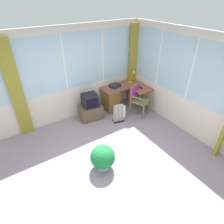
{
  "coord_description": "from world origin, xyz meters",
  "views": [
    {
      "loc": [
        -1.55,
        -2.49,
        3.22
      ],
      "look_at": [
        0.55,
        0.72,
        0.72
      ],
      "focal_mm": 30.02,
      "sensor_mm": 36.0,
      "label": 1
    }
  ],
  "objects_px": {
    "tv_remote": "(140,87)",
    "tv_on_stand": "(91,108)",
    "desk_lamp": "(134,75)",
    "potted_plant": "(103,157)",
    "desk": "(113,98)",
    "space_heater": "(119,113)",
    "wooden_armchair": "(137,96)",
    "paper_tray": "(115,86)"
  },
  "relations": [
    {
      "from": "desk",
      "to": "wooden_armchair",
      "type": "bearing_deg",
      "value": -49.12
    },
    {
      "from": "paper_tray",
      "to": "space_heater",
      "type": "height_order",
      "value": "paper_tray"
    },
    {
      "from": "desk_lamp",
      "to": "paper_tray",
      "type": "distance_m",
      "value": 0.73
    },
    {
      "from": "desk_lamp",
      "to": "tv_remote",
      "type": "distance_m",
      "value": 0.51
    },
    {
      "from": "desk",
      "to": "tv_remote",
      "type": "bearing_deg",
      "value": -29.2
    },
    {
      "from": "desk_lamp",
      "to": "potted_plant",
      "type": "xyz_separation_m",
      "value": [
        -2.31,
        -1.91,
        -0.68
      ]
    },
    {
      "from": "wooden_armchair",
      "to": "tv_on_stand",
      "type": "bearing_deg",
      "value": 159.47
    },
    {
      "from": "paper_tray",
      "to": "potted_plant",
      "type": "xyz_separation_m",
      "value": [
        -1.61,
        -1.94,
        -0.47
      ]
    },
    {
      "from": "desk_lamp",
      "to": "paper_tray",
      "type": "bearing_deg",
      "value": 177.69
    },
    {
      "from": "paper_tray",
      "to": "space_heater",
      "type": "bearing_deg",
      "value": -114.15
    },
    {
      "from": "wooden_armchair",
      "to": "desk_lamp",
      "type": "bearing_deg",
      "value": 62.19
    },
    {
      "from": "tv_remote",
      "to": "tv_on_stand",
      "type": "bearing_deg",
      "value": 157.5
    },
    {
      "from": "tv_on_stand",
      "to": "space_heater",
      "type": "distance_m",
      "value": 0.86
    },
    {
      "from": "tv_remote",
      "to": "wooden_armchair",
      "type": "distance_m",
      "value": 0.32
    },
    {
      "from": "paper_tray",
      "to": "wooden_armchair",
      "type": "bearing_deg",
      "value": -59.03
    },
    {
      "from": "desk",
      "to": "space_heater",
      "type": "relative_size",
      "value": 2.42
    },
    {
      "from": "tv_on_stand",
      "to": "space_heater",
      "type": "bearing_deg",
      "value": -43.71
    },
    {
      "from": "desk",
      "to": "tv_remote",
      "type": "relative_size",
      "value": 8.79
    },
    {
      "from": "paper_tray",
      "to": "wooden_armchair",
      "type": "xyz_separation_m",
      "value": [
        0.38,
        -0.63,
        -0.18
      ]
    },
    {
      "from": "desk",
      "to": "wooden_armchair",
      "type": "height_order",
      "value": "wooden_armchair"
    },
    {
      "from": "wooden_armchair",
      "to": "potted_plant",
      "type": "bearing_deg",
      "value": -146.69
    },
    {
      "from": "paper_tray",
      "to": "space_heater",
      "type": "xyz_separation_m",
      "value": [
        -0.33,
        -0.73,
        -0.49
      ]
    },
    {
      "from": "potted_plant",
      "to": "desk_lamp",
      "type": "bearing_deg",
      "value": 39.64
    },
    {
      "from": "tv_on_stand",
      "to": "potted_plant",
      "type": "height_order",
      "value": "tv_on_stand"
    },
    {
      "from": "tv_remote",
      "to": "tv_on_stand",
      "type": "height_order",
      "value": "tv_on_stand"
    },
    {
      "from": "tv_remote",
      "to": "paper_tray",
      "type": "xyz_separation_m",
      "value": [
        -0.61,
        0.47,
        0.03
      ]
    },
    {
      "from": "space_heater",
      "to": "desk_lamp",
      "type": "bearing_deg",
      "value": 34.3
    },
    {
      "from": "desk",
      "to": "potted_plant",
      "type": "xyz_separation_m",
      "value": [
        -1.5,
        -1.88,
        -0.1
      ]
    },
    {
      "from": "tv_on_stand",
      "to": "wooden_armchair",
      "type": "bearing_deg",
      "value": -20.53
    },
    {
      "from": "desk_lamp",
      "to": "tv_remote",
      "type": "relative_size",
      "value": 2.58
    },
    {
      "from": "desk",
      "to": "desk_lamp",
      "type": "distance_m",
      "value": 1.0
    },
    {
      "from": "desk",
      "to": "wooden_armchair",
      "type": "xyz_separation_m",
      "value": [
        0.49,
        -0.57,
        0.19
      ]
    },
    {
      "from": "tv_on_stand",
      "to": "tv_remote",
      "type": "bearing_deg",
      "value": -12.05
    },
    {
      "from": "desk",
      "to": "desk_lamp",
      "type": "relative_size",
      "value": 3.41
    },
    {
      "from": "paper_tray",
      "to": "wooden_armchair",
      "type": "distance_m",
      "value": 0.76
    },
    {
      "from": "space_heater",
      "to": "tv_on_stand",
      "type": "bearing_deg",
      "value": 136.29
    },
    {
      "from": "desk",
      "to": "potted_plant",
      "type": "relative_size",
      "value": 2.3
    },
    {
      "from": "desk_lamp",
      "to": "potted_plant",
      "type": "height_order",
      "value": "desk_lamp"
    },
    {
      "from": "paper_tray",
      "to": "tv_on_stand",
      "type": "xyz_separation_m",
      "value": [
        -0.94,
        -0.14,
        -0.42
      ]
    },
    {
      "from": "tv_on_stand",
      "to": "space_heater",
      "type": "relative_size",
      "value": 1.45
    },
    {
      "from": "desk",
      "to": "wooden_armchair",
      "type": "relative_size",
      "value": 1.45
    },
    {
      "from": "potted_plant",
      "to": "space_heater",
      "type": "bearing_deg",
      "value": 43.39
    }
  ]
}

